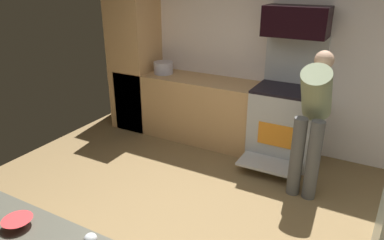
{
  "coord_description": "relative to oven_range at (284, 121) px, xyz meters",
  "views": [
    {
      "loc": [
        1.42,
        -2.25,
        2.25
      ],
      "look_at": [
        0.01,
        0.3,
        1.05
      ],
      "focal_mm": 33.29,
      "sensor_mm": 36.0,
      "label": 1
    }
  ],
  "objects": [
    {
      "name": "ground_plane",
      "position": [
        -0.43,
        -1.97,
        -0.52
      ],
      "size": [
        5.2,
        4.8,
        0.02
      ],
      "primitive_type": "cube",
      "color": "olive"
    },
    {
      "name": "wall_back",
      "position": [
        -0.43,
        0.37,
        0.79
      ],
      "size": [
        5.2,
        0.12,
        2.6
      ],
      "primitive_type": "cube",
      "color": "silver",
      "rests_on": "ground"
    },
    {
      "name": "lower_cabinet_run",
      "position": [
        -1.33,
        0.01,
        -0.06
      ],
      "size": [
        2.4,
        0.6,
        0.9
      ],
      "primitive_type": "cube",
      "color": "tan",
      "rests_on": "ground"
    },
    {
      "name": "cabinet_column",
      "position": [
        -2.33,
        0.01,
        0.54
      ],
      "size": [
        0.6,
        0.6,
        2.1
      ],
      "primitive_type": "cube",
      "color": "tan",
      "rests_on": "ground"
    },
    {
      "name": "oven_range",
      "position": [
        0.0,
        0.0,
        0.0
      ],
      "size": [
        0.76,
        1.01,
        1.56
      ],
      "color": "#B2B5B7",
      "rests_on": "ground"
    },
    {
      "name": "microwave",
      "position": [
        -0.0,
        0.09,
        1.22
      ],
      "size": [
        0.74,
        0.38,
        0.35
      ],
      "primitive_type": "cube",
      "color": "black",
      "rests_on": "oven_range"
    },
    {
      "name": "person_cook",
      "position": [
        0.44,
        -0.64,
        0.39
      ],
      "size": [
        0.31,
        0.58,
        1.53
      ],
      "color": "#545454",
      "rests_on": "ground"
    },
    {
      "name": "mixing_bowl_small",
      "position": [
        -0.69,
        -3.24,
        0.41
      ],
      "size": [
        0.17,
        0.17,
        0.05
      ],
      "primitive_type": "cone",
      "rotation": [
        3.14,
        0.0,
        0.0
      ],
      "color": "red",
      "rests_on": "counter_island"
    },
    {
      "name": "wine_glass_mid",
      "position": [
        -0.16,
        -3.21,
        0.48
      ],
      "size": [
        0.07,
        0.07,
        0.13
      ],
      "color": "silver",
      "rests_on": "counter_island"
    },
    {
      "name": "stock_pot",
      "position": [
        -1.82,
        0.01,
        0.47
      ],
      "size": [
        0.28,
        0.28,
        0.17
      ],
      "primitive_type": "cylinder",
      "color": "#B4B3C6",
      "rests_on": "lower_cabinet_run"
    }
  ]
}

